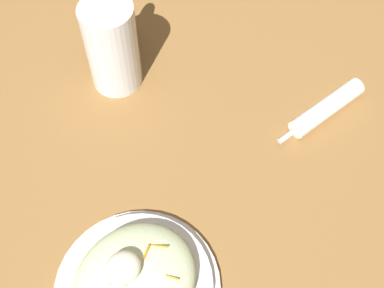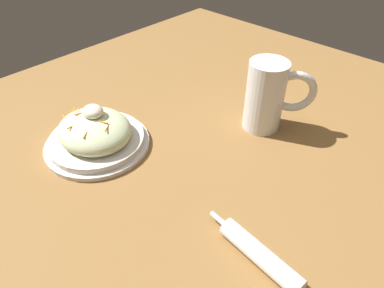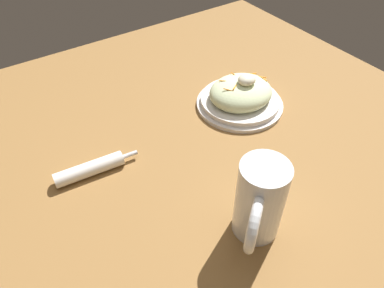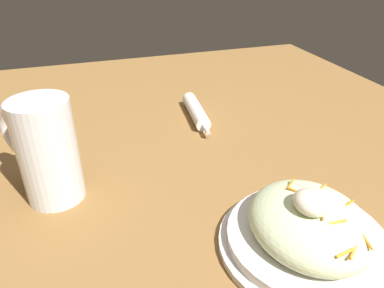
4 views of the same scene
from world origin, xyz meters
TOP-DOWN VIEW (x-y plane):
  - ground_plane at (0.00, 0.00)m, footprint 1.43×1.43m
  - salad_plate at (-0.24, -0.16)m, footprint 0.23×0.23m
  - beer_mug at (-0.01, 0.17)m, footprint 0.14×0.12m
  - napkin_roll at (0.19, -0.15)m, footprint 0.19×0.05m

SIDE VIEW (x-z plane):
  - ground_plane at x=0.00m, z-range 0.00..0.00m
  - napkin_roll at x=0.19m, z-range 0.00..0.03m
  - salad_plate at x=-0.24m, z-range -0.02..0.08m
  - beer_mug at x=-0.01m, z-range -0.01..0.16m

